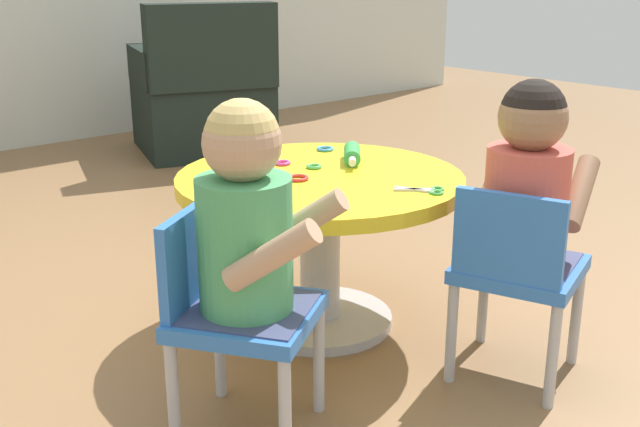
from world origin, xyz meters
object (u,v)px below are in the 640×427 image
Objects in this scene: craft_table at (320,214)px; child_chair_right at (516,271)px; seated_child_right at (528,182)px; seated_child_left at (247,217)px; rolling_pin at (352,154)px; child_chair_left at (233,311)px; craft_scissors at (427,190)px; armchair_dark at (203,99)px.

craft_table is 1.56× the size of child_chair_right.
craft_table is at bearing 110.17° from seated_child_right.
craft_table is 1.63× the size of seated_child_left.
seated_child_left is 0.77m from rolling_pin.
child_chair_left reaches higher than rolling_pin.
craft_scissors is at bearing 103.83° from child_chair_right.
armchair_dark reaches higher than seated_child_right.
seated_child_right is (0.70, -0.23, 0.00)m from seated_child_left.
armchair_dark reaches higher than craft_table.
rolling_pin is (0.00, 0.62, 0.19)m from child_chair_right.
rolling_pin is at bearing 29.78° from seated_child_left.
craft_table is at bearing -163.69° from rolling_pin.
seated_child_right is at bearing 19.67° from child_chair_right.
rolling_pin is at bearing -110.86° from armchair_dark.
craft_scissors is (-0.06, 0.26, 0.17)m from child_chair_right.
child_chair_left is (-0.52, -0.30, -0.05)m from craft_table.
child_chair_right is (0.66, -0.24, -0.23)m from seated_child_left.
seated_child_left is 0.60m from craft_scissors.
child_chair_right is 2.91× the size of rolling_pin.
armchair_dark is (0.97, 2.15, -0.04)m from craft_table.
armchair_dark is (0.77, 2.71, -0.22)m from seated_child_right.
craft_table is at bearing 29.99° from child_chair_left.
rolling_pin is at bearing 16.31° from craft_table.
craft_scissors is (0.60, 0.02, -0.06)m from seated_child_left.
child_chair_right is 3.89× the size of craft_scissors.
child_chair_left is 1.05× the size of seated_child_right.
armchair_dark reaches higher than rolling_pin.
seated_child_left is 0.56× the size of armchair_dark.
child_chair_left is 0.65m from craft_scissors.
child_chair_left is 2.91× the size of rolling_pin.
child_chair_right is at bearing -73.66° from craft_table.
armchair_dark is at bearing 70.61° from craft_scissors.
craft_table is at bearing 108.34° from craft_scissors.
child_chair_left is 3.89× the size of craft_scissors.
craft_table is 6.05× the size of craft_scissors.
craft_table is 0.92× the size of armchair_dark.
seated_child_right reaches higher than child_chair_left.
craft_scissors reaches higher than craft_table.
seated_child_right reaches higher than craft_scissors.
craft_scissors is (-0.87, -2.47, 0.17)m from armchair_dark.
craft_table is 1.56× the size of child_chair_left.
child_chair_left is 0.59× the size of armchair_dark.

